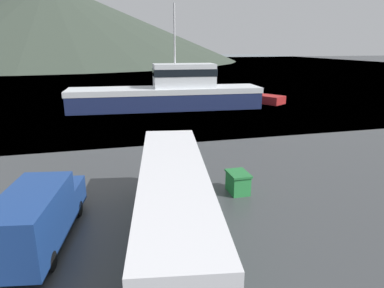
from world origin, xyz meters
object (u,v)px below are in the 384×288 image
(tour_bus, at_px, (174,205))
(delivery_van, at_px, (38,215))
(fishing_boat, at_px, (169,92))
(storage_bin, at_px, (238,182))
(small_boat, at_px, (264,99))

(tour_bus, distance_m, delivery_van, 5.23)
(fishing_boat, relative_size, storage_bin, 16.37)
(tour_bus, relative_size, small_boat, 2.09)
(tour_bus, relative_size, delivery_van, 1.81)
(delivery_van, xyz_separation_m, storage_bin, (9.28, 2.69, -0.72))
(delivery_van, height_order, storage_bin, delivery_van)
(delivery_van, bearing_deg, storage_bin, 26.40)
(tour_bus, bearing_deg, fishing_boat, 88.85)
(tour_bus, distance_m, fishing_boat, 29.89)
(storage_bin, xyz_separation_m, small_boat, (14.32, 26.28, -0.04))
(delivery_van, relative_size, storage_bin, 4.66)
(fishing_boat, height_order, storage_bin, fishing_boat)
(fishing_boat, bearing_deg, small_boat, -80.98)
(delivery_van, distance_m, small_boat, 37.37)
(storage_bin, bearing_deg, tour_bus, -135.70)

